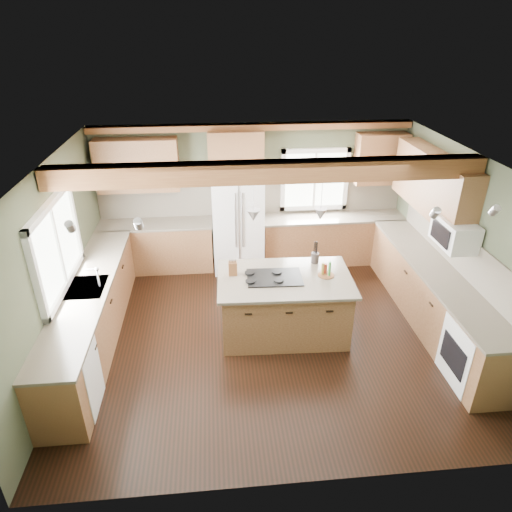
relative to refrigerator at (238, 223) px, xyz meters
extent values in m
plane|color=black|center=(0.30, -2.12, -0.90)|extent=(5.60, 5.60, 0.00)
plane|color=silver|center=(0.30, -2.12, 1.70)|extent=(5.60, 5.60, 0.00)
plane|color=#434B35|center=(0.30, 0.38, 0.40)|extent=(5.60, 0.00, 5.60)
plane|color=#434B35|center=(-2.50, -2.12, 0.40)|extent=(0.00, 5.00, 5.00)
plane|color=#434B35|center=(3.10, -2.12, 0.40)|extent=(0.00, 5.00, 5.00)
cube|color=brown|center=(0.30, -2.08, 1.57)|extent=(5.55, 0.26, 0.26)
cube|color=brown|center=(0.30, 0.28, 1.64)|extent=(5.55, 0.20, 0.10)
cube|color=brown|center=(0.30, 0.36, 0.31)|extent=(5.58, 0.03, 0.58)
cube|color=brown|center=(3.08, -2.07, 0.31)|extent=(0.03, 3.70, 0.58)
cube|color=brown|center=(-1.49, 0.08, -0.46)|extent=(2.02, 0.60, 0.88)
cube|color=#494135|center=(-1.49, 0.08, 0.00)|extent=(2.06, 0.64, 0.04)
cube|color=brown|center=(1.79, 0.08, -0.46)|extent=(2.62, 0.60, 0.88)
cube|color=#494135|center=(1.79, 0.08, 0.00)|extent=(2.66, 0.64, 0.04)
cube|color=brown|center=(-2.20, -2.07, -0.46)|extent=(0.60, 3.70, 0.88)
cube|color=#494135|center=(-2.20, -2.07, 0.00)|extent=(0.64, 3.74, 0.04)
cube|color=brown|center=(2.80, -2.07, -0.46)|extent=(0.60, 3.70, 0.88)
cube|color=#494135|center=(2.80, -2.07, 0.00)|extent=(0.64, 3.74, 0.04)
cube|color=brown|center=(-1.69, 0.21, 1.05)|extent=(1.40, 0.35, 0.90)
cube|color=brown|center=(0.00, 0.21, 1.25)|extent=(0.96, 0.35, 0.70)
cube|color=brown|center=(2.92, -1.22, 1.05)|extent=(0.35, 2.20, 0.90)
cube|color=brown|center=(2.60, 0.21, 1.05)|extent=(0.90, 0.35, 0.90)
cube|color=white|center=(-2.48, -2.07, 0.65)|extent=(0.04, 1.60, 1.05)
cube|color=white|center=(1.45, 0.36, 0.65)|extent=(1.10, 0.04, 1.00)
cube|color=#262628|center=(-2.20, -2.07, 0.01)|extent=(0.50, 0.65, 0.03)
cylinder|color=#B2B2B7|center=(-2.02, -2.07, 0.15)|extent=(0.02, 0.02, 0.28)
cube|color=white|center=(-2.19, -3.37, -0.47)|extent=(0.60, 0.60, 0.84)
cube|color=white|center=(2.79, -3.37, -0.47)|extent=(0.60, 0.72, 0.84)
cube|color=white|center=(2.88, -2.17, 0.65)|extent=(0.40, 0.70, 0.38)
cone|color=#B2B2B7|center=(0.10, -2.07, 0.98)|extent=(0.18, 0.18, 0.16)
cone|color=#B2B2B7|center=(0.99, -2.10, 0.98)|extent=(0.18, 0.18, 0.16)
cube|color=white|center=(0.00, 0.00, 0.00)|extent=(0.90, 0.74, 1.80)
cube|color=brown|center=(0.54, -2.08, -0.46)|extent=(1.82, 1.15, 0.88)
cube|color=#494135|center=(0.54, -2.08, 0.00)|extent=(1.94, 1.28, 0.04)
cube|color=black|center=(0.39, -2.08, 0.03)|extent=(0.79, 0.54, 0.02)
cube|color=brown|center=(-0.19, -1.93, 0.12)|extent=(0.12, 0.09, 0.20)
cylinder|color=#423A35|center=(1.06, -1.67, 0.10)|extent=(0.14, 0.14, 0.16)
camera|label=1|loc=(-0.41, -7.60, 3.26)|focal=32.00mm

